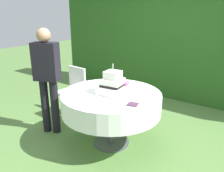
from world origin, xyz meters
The scene contains 10 objects.
ground_plane centered at (0.00, 0.00, 0.00)m, with size 20.00×20.00×0.00m, color #547A3D.
foliage_hedge centered at (0.00, 2.41, 1.12)m, with size 5.93×0.50×2.25m, color #28561E.
cake_table centered at (0.00, 0.00, 0.63)m, with size 1.35×1.35×0.77m.
wedding_cake centered at (0.04, -0.01, 0.89)m, with size 0.37×0.37×0.41m.
serving_plate_near centered at (0.49, 0.05, 0.78)m, with size 0.11×0.11×0.01m, color white.
serving_plate_far centered at (-0.44, 0.27, 0.78)m, with size 0.14×0.14×0.01m, color white.
serving_plate_left centered at (-0.01, -0.41, 0.78)m, with size 0.11×0.11×0.01m, color white.
napkin_stack centered at (0.45, -0.19, 0.78)m, with size 0.12×0.12×0.01m, color #4C2D47.
garden_chair centered at (-1.08, 0.34, 0.54)m, with size 0.43×0.43×0.89m.
standing_person centered at (-0.96, -0.28, 0.93)m, with size 0.41×0.33×1.60m.
Camera 1 is at (1.67, -2.28, 1.79)m, focal length 35.76 mm.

